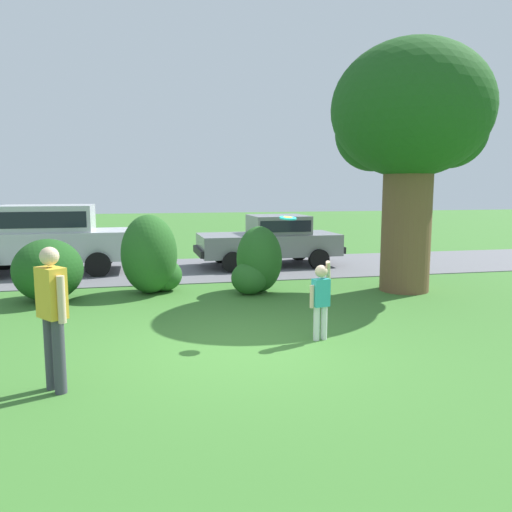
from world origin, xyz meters
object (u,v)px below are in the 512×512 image
object	(u,v)px
parked_sedan	(271,239)
parked_suv	(48,235)
adult_onlooker	(52,311)
frisbee	(288,218)
oak_tree_large	(410,122)
child_thrower	(321,296)

from	to	relation	value
parked_sedan	parked_suv	xyz separation A→B (m)	(-6.44, 0.01, 0.23)
parked_sedan	adult_onlooker	world-z (taller)	adult_onlooker
parked_sedan	frisbee	bearing A→B (deg)	-101.67
parked_suv	adult_onlooker	world-z (taller)	parked_suv
oak_tree_large	parked_sedan	distance (m)	5.59
oak_tree_large	adult_onlooker	world-z (taller)	oak_tree_large
parked_sedan	parked_suv	distance (m)	6.45
child_thrower	adult_onlooker	world-z (taller)	adult_onlooker
oak_tree_large	adult_onlooker	distance (m)	8.89
parked_suv	adult_onlooker	size ratio (longest dim) A/B	2.71
oak_tree_large	parked_suv	bearing A→B (deg)	154.48
parked_sedan	child_thrower	xyz separation A→B (m)	(-1.03, -7.48, -0.13)
parked_suv	parked_sedan	bearing A→B (deg)	-0.10
oak_tree_large	frisbee	world-z (taller)	oak_tree_large
parked_suv	adult_onlooker	bearing A→B (deg)	-79.35
parked_suv	frisbee	world-z (taller)	frisbee
parked_suv	child_thrower	size ratio (longest dim) A/B	3.67
parked_suv	frisbee	size ratio (longest dim) A/B	16.72
oak_tree_large	child_thrower	xyz separation A→B (m)	(-3.26, -3.35, -3.16)
oak_tree_large	child_thrower	world-z (taller)	oak_tree_large
parked_suv	child_thrower	world-z (taller)	parked_suv
frisbee	adult_onlooker	world-z (taller)	frisbee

